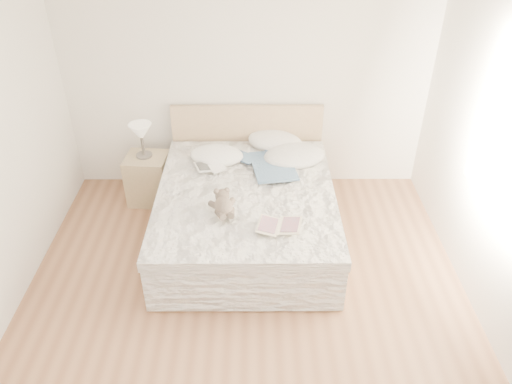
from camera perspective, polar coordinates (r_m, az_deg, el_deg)
floor at (r=4.39m, az=-1.27°, el=-14.54°), size 4.00×4.50×0.00m
wall_back at (r=5.50m, az=-1.08°, el=13.41°), size 4.00×0.02×2.70m
window at (r=4.15m, az=27.17°, el=3.73°), size 0.02×1.30×1.10m
bed at (r=5.07m, az=-1.11°, el=-2.04°), size 1.72×2.14×1.00m
nightstand at (r=5.73m, az=-12.15°, el=1.50°), size 0.48×0.44×0.56m
table_lamp at (r=5.48m, az=-13.00°, el=6.53°), size 0.26×0.26×0.38m
pillow_left at (r=5.34m, az=-4.50°, el=4.20°), size 0.62×0.48×0.17m
pillow_middle at (r=5.60m, az=2.21°, el=5.79°), size 0.77×0.69×0.19m
pillow_right at (r=5.33m, az=4.41°, el=4.15°), size 0.76×0.61×0.20m
blouse at (r=5.16m, az=1.97°, el=3.01°), size 0.77×0.80×0.03m
photo_book at (r=5.15m, az=-5.25°, el=2.80°), size 0.36×0.31×0.02m
childrens_book at (r=4.33m, az=2.67°, el=-3.89°), size 0.43×0.33×0.03m
teddy_bear at (r=4.47m, az=-3.70°, el=-2.24°), size 0.29×0.35×0.16m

